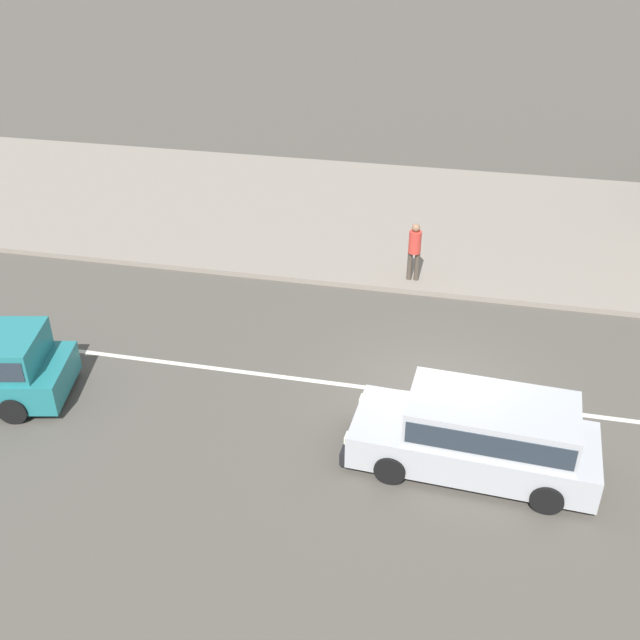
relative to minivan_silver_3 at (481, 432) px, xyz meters
The scene contains 5 objects.
ground_plane 2.44m from the minivan_silver_3, 112.97° to the left, with size 160.00×160.00×0.00m, color #544F47.
lane_centre_stripe 2.44m from the minivan_silver_3, 112.97° to the left, with size 50.40×0.14×0.01m, color silver.
kerb_strip 11.67m from the minivan_silver_3, 94.40° to the left, with size 68.00×10.00×0.15m, color gray.
minivan_silver_3 is the anchor object (origin of this frame).
pedestrian_mid_kerb 7.52m from the minivan_silver_3, 105.71° to the left, with size 0.34×0.34×1.67m.
Camera 1 is at (0.26, -13.46, 9.86)m, focal length 42.00 mm.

